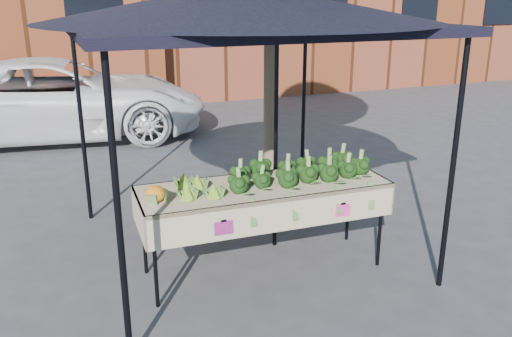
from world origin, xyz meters
name	(u,v)px	position (x,y,z in m)	size (l,w,h in m)	color
ground	(253,270)	(0.00, 0.00, 0.00)	(90.00, 90.00, 0.00)	#353538
table	(264,228)	(0.11, -0.02, 0.45)	(2.43, 0.89, 0.90)	tan
canopy	(241,125)	(0.08, 0.51, 1.37)	(3.16, 3.16, 2.74)	black
broccoli_heap	(297,168)	(0.47, 0.00, 1.02)	(1.52, 0.55, 0.24)	black
romanesco_cluster	(195,183)	(-0.56, 0.01, 0.99)	(0.41, 0.55, 0.18)	#7AA527
cauliflower_pair	(155,193)	(-0.94, -0.07, 0.98)	(0.18, 0.18, 0.16)	orange
street_tree	(272,10)	(0.70, 1.18, 2.46)	(2.50, 2.50, 4.92)	#1E4C14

